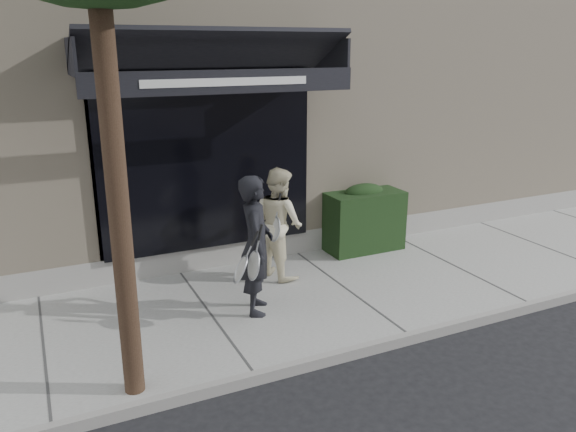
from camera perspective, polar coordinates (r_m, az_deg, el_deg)
ground at (r=8.24m, az=5.63°, el=-7.89°), size 80.00×80.00×0.00m
sidewalk at (r=8.22m, az=5.64°, el=-7.51°), size 20.00×3.00×0.12m
curb at (r=7.07m, az=12.17°, el=-12.02°), size 20.00×0.10×0.14m
building_facade at (r=12.02m, az=-6.45°, el=13.42°), size 14.30×8.04×5.64m
hedge at (r=9.55m, az=7.61°, el=-0.23°), size 1.30×0.70×1.14m
pedestrian_front at (r=7.12m, az=-3.27°, el=-3.00°), size 0.76×0.89×1.81m
pedestrian_back at (r=8.27m, az=-0.92°, el=-0.68°), size 0.77×0.91×1.65m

